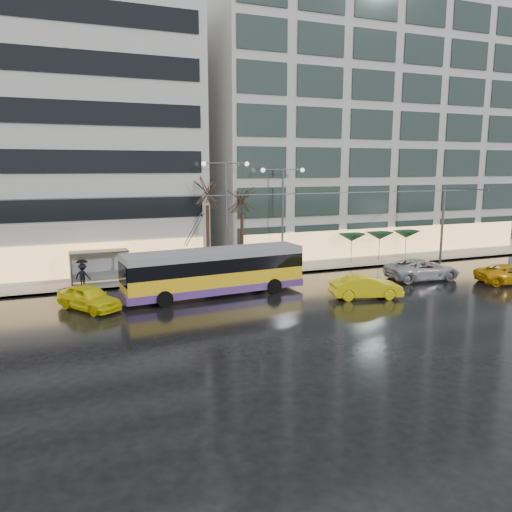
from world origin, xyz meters
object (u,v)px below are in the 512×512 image
street_lamp_near (226,202)px  taxi_a (89,297)px  trolleybus (215,273)px  bus_shelter (94,260)px

street_lamp_near → taxi_a: size_ratio=1.97×
taxi_a → trolleybus: bearing=-30.3°
trolleybus → taxi_a: trolleybus is taller
taxi_a → street_lamp_near: bearing=-3.3°
trolleybus → bus_shelter: (-7.55, 5.97, 0.39)m
street_lamp_near → taxi_a: 13.98m
bus_shelter → taxi_a: size_ratio=0.91×
trolleybus → taxi_a: size_ratio=2.77×
trolleybus → bus_shelter: 9.63m
trolleybus → taxi_a: (-8.32, -0.54, -0.79)m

